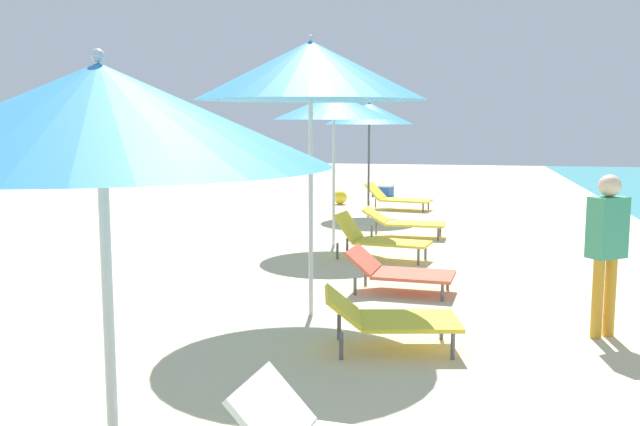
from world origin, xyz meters
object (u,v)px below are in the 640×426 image
at_px(lounger_fourth_inland, 389,317).
at_px(beach_ball, 340,197).
at_px(cooler_box, 383,191).
at_px(lounger_fourth_shoreside, 399,271).
at_px(umbrella_fifth, 334,107).
at_px(lounger_farthest_shoreside, 397,198).
at_px(umbrella_farthest, 369,114).
at_px(lounger_fifth_inland, 379,238).
at_px(lounger_fifth_shoreside, 403,222).
at_px(umbrella_third, 100,116).
at_px(umbrella_fourth, 311,71).
at_px(person_walking_mid, 607,240).

bearing_deg(lounger_fourth_inland, beach_ball, 90.34).
relative_size(lounger_fourth_inland, cooler_box, 2.18).
xyz_separation_m(lounger_fourth_shoreside, umbrella_fifth, (-1.38, 3.09, 2.09)).
relative_size(lounger_fourth_inland, lounger_farthest_shoreside, 0.84).
bearing_deg(umbrella_fifth, lounger_fourth_inland, -74.51).
bearing_deg(lounger_fourth_inland, umbrella_farthest, 86.96).
bearing_deg(lounger_fifth_inland, lounger_fourth_inland, -72.24).
bearing_deg(lounger_farthest_shoreside, lounger_fourth_shoreside, -74.74).
bearing_deg(lounger_fourth_shoreside, lounger_farthest_shoreside, 100.25).
bearing_deg(umbrella_fifth, beach_ball, 98.46).
bearing_deg(umbrella_fifth, lounger_fifth_shoreside, 46.10).
bearing_deg(lounger_farthest_shoreside, umbrella_third, -80.28).
relative_size(lounger_fifth_inland, lounger_farthest_shoreside, 0.93).
bearing_deg(lounger_fourth_inland, lounger_fifth_inland, 86.19).
distance_m(lounger_fifth_inland, lounger_farthest_shoreside, 6.16).
distance_m(lounger_fourth_inland, lounger_fifth_shoreside, 6.49).
bearing_deg(umbrella_third, lounger_fifth_inland, 87.46).
relative_size(umbrella_third, lounger_fourth_inland, 1.81).
height_order(umbrella_third, umbrella_fourth, umbrella_fourth).
relative_size(person_walking_mid, beach_ball, 4.59).
height_order(umbrella_fourth, beach_ball, umbrella_fourth).
bearing_deg(lounger_fifth_inland, umbrella_farthest, 109.18).
distance_m(lounger_fifth_shoreside, person_walking_mid, 6.22).
bearing_deg(cooler_box, lounger_fourth_inland, -83.62).
bearing_deg(beach_ball, lounger_fourth_shoreside, -75.94).
bearing_deg(person_walking_mid, cooler_box, 158.78).
bearing_deg(cooler_box, lounger_fifth_inland, -84.25).
xyz_separation_m(umbrella_third, umbrella_fourth, (-0.03, 4.63, 0.50)).
bearing_deg(cooler_box, umbrella_farthest, -88.68).
xyz_separation_m(umbrella_fourth, cooler_box, (-0.52, 12.33, -2.51)).
bearing_deg(lounger_farthest_shoreside, person_walking_mid, -63.22).
height_order(lounger_fifth_inland, umbrella_farthest, umbrella_farthest).
bearing_deg(umbrella_third, person_walking_mid, 55.82).
relative_size(lounger_fifth_shoreside, umbrella_farthest, 0.59).
height_order(person_walking_mid, cooler_box, person_walking_mid).
distance_m(umbrella_third, beach_ball, 15.07).
height_order(umbrella_fifth, beach_ball, umbrella_fifth).
xyz_separation_m(umbrella_fourth, umbrella_fifth, (-0.51, 4.31, -0.30)).
xyz_separation_m(lounger_fourth_inland, cooler_box, (-1.49, 13.36, -0.15)).
distance_m(umbrella_fourth, person_walking_mid, 3.47).
height_order(lounger_farthest_shoreside, cooler_box, lounger_farthest_shoreside).
distance_m(lounger_farthest_shoreside, cooler_box, 2.96).
xyz_separation_m(umbrella_farthest, beach_ball, (-0.96, 1.83, -2.11)).
bearing_deg(umbrella_fourth, umbrella_farthest, 92.95).
relative_size(umbrella_third, lounger_farthest_shoreside, 1.51).
relative_size(lounger_fifth_shoreside, cooler_box, 2.42).
relative_size(umbrella_fourth, lounger_fifth_inland, 2.01).
xyz_separation_m(lounger_fourth_shoreside, beach_ball, (-2.26, 9.01, -0.10)).
bearing_deg(lounger_farthest_shoreside, umbrella_fourth, -80.66).
bearing_deg(cooler_box, umbrella_fourth, -87.57).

